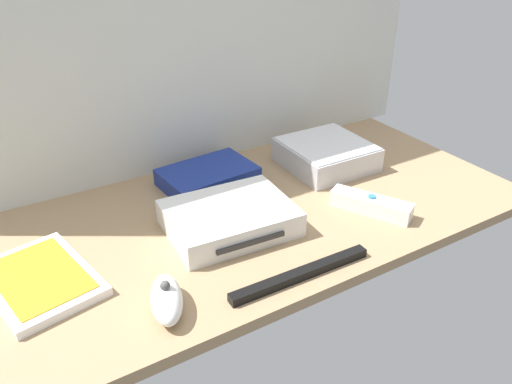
{
  "coord_description": "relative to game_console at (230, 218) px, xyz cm",
  "views": [
    {
      "loc": [
        -41.7,
        -68.61,
        49.44
      ],
      "look_at": [
        0.0,
        0.0,
        4.0
      ],
      "focal_mm": 36.07,
      "sensor_mm": 36.0,
      "label": 1
    }
  ],
  "objects": [
    {
      "name": "ground_plane",
      "position": [
        6.94,
        2.7,
        -3.2
      ],
      "size": [
        100.0,
        48.0,
        2.0
      ],
      "primitive_type": "cube",
      "color": "#9E7F5B",
      "rests_on": "ground"
    },
    {
      "name": "back_wall",
      "position": [
        6.94,
        27.3,
        29.8
      ],
      "size": [
        110.0,
        1.2,
        64.0
      ],
      "primitive_type": "cube",
      "color": "silver",
      "rests_on": "ground"
    },
    {
      "name": "game_console",
      "position": [
        0.0,
        0.0,
        0.0
      ],
      "size": [
        22.09,
        17.64,
        4.4
      ],
      "rotation": [
        0.0,
        0.0,
        -0.07
      ],
      "color": "white",
      "rests_on": "ground_plane"
    },
    {
      "name": "mini_computer",
      "position": [
        29.44,
        11.01,
        0.44
      ],
      "size": [
        17.34,
        17.34,
        5.3
      ],
      "rotation": [
        0.0,
        0.0,
        -0.02
      ],
      "color": "silver",
      "rests_on": "ground_plane"
    },
    {
      "name": "game_case",
      "position": [
        -31.1,
        1.72,
        -1.44
      ],
      "size": [
        16.9,
        21.2,
        1.56
      ],
      "rotation": [
        0.0,
        0.0,
        0.19
      ],
      "color": "white",
      "rests_on": "ground_plane"
    },
    {
      "name": "network_router",
      "position": [
        4.17,
        16.64,
        -0.5
      ],
      "size": [
        18.86,
        13.36,
        3.4
      ],
      "rotation": [
        0.0,
        0.0,
        0.08
      ],
      "color": "navy",
      "rests_on": "ground_plane"
    },
    {
      "name": "remote_wand",
      "position": [
        24.64,
        -8.36,
        -0.69
      ],
      "size": [
        10.11,
        14.76,
        3.4
      ],
      "rotation": [
        0.0,
        0.0,
        0.49
      ],
      "color": "white",
      "rests_on": "ground_plane"
    },
    {
      "name": "remote_nunchuk",
      "position": [
        -17.21,
        -13.42,
        -0.16
      ],
      "size": [
        7.33,
        10.88,
        5.1
      ],
      "rotation": [
        0.0,
        0.0,
        -0.32
      ],
      "color": "white",
      "rests_on": "ground_plane"
    },
    {
      "name": "sensor_bar",
      "position": [
        2.74,
        -17.23,
        -1.5
      ],
      "size": [
        24.04,
        2.36,
        1.4
      ],
      "primitive_type": "cube",
      "rotation": [
        0.0,
        0.0,
        -0.02
      ],
      "color": "black",
      "rests_on": "ground_plane"
    }
  ]
}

